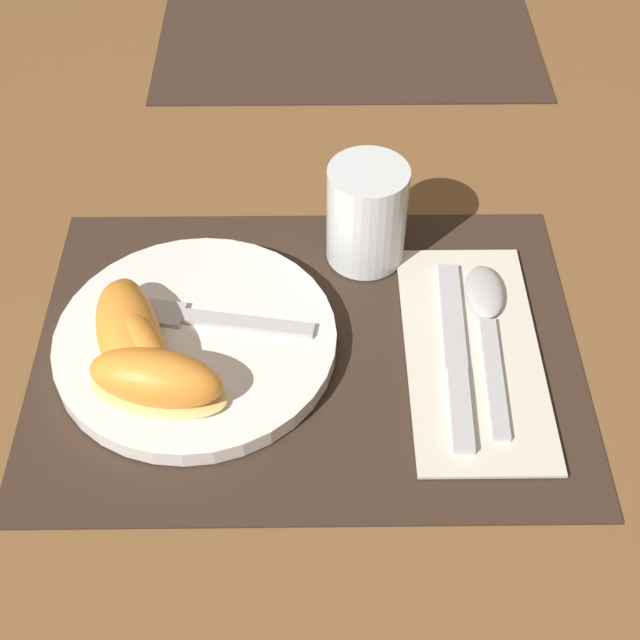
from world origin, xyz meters
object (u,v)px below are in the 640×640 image
object	(u,v)px
plate	(196,341)
spoon	(487,313)
citrus_wedge_2	(137,342)
knife	(456,356)
citrus_wedge_3	(156,380)
citrus_wedge_1	(129,335)
fork	(192,317)
citrus_wedge_0	(124,323)
juice_glass	(366,219)

from	to	relation	value
plate	spoon	xyz separation A→B (m)	(0.25, 0.03, -0.00)
citrus_wedge_2	knife	bearing A→B (deg)	1.29
citrus_wedge_2	citrus_wedge_3	size ratio (longest dim) A/B	0.87
plate	knife	distance (m)	0.22
plate	citrus_wedge_1	world-z (taller)	citrus_wedge_1
fork	citrus_wedge_0	size ratio (longest dim) A/B	1.78
plate	juice_glass	distance (m)	0.19
spoon	citrus_wedge_2	distance (m)	0.30
citrus_wedge_2	citrus_wedge_1	bearing A→B (deg)	134.94
plate	fork	distance (m)	0.02
citrus_wedge_3	citrus_wedge_1	bearing A→B (deg)	120.12
spoon	citrus_wedge_1	xyz separation A→B (m)	(-0.30, -0.04, 0.03)
spoon	citrus_wedge_2	size ratio (longest dim) A/B	1.83
plate	citrus_wedge_1	bearing A→B (deg)	-163.54
plate	citrus_wedge_1	distance (m)	0.06
juice_glass	knife	bearing A→B (deg)	-61.56
knife	citrus_wedge_1	size ratio (longest dim) A/B	1.53
fork	citrus_wedge_1	xyz separation A→B (m)	(-0.05, -0.03, 0.01)
spoon	citrus_wedge_0	world-z (taller)	citrus_wedge_0
citrus_wedge_3	spoon	bearing A→B (deg)	18.75
juice_glass	knife	size ratio (longest dim) A/B	0.48
citrus_wedge_2	citrus_wedge_0	bearing A→B (deg)	122.10
citrus_wedge_0	knife	bearing A→B (deg)	-3.51
citrus_wedge_1	citrus_wedge_2	xyz separation A→B (m)	(0.01, -0.01, 0.00)
juice_glass	spoon	distance (m)	0.14
citrus_wedge_1	fork	bearing A→B (deg)	35.29
citrus_wedge_0	citrus_wedge_3	xyz separation A→B (m)	(0.03, -0.06, 0.00)
plate	juice_glass	xyz separation A→B (m)	(0.15, 0.11, 0.04)
plate	juice_glass	bearing A→B (deg)	37.39
fork	citrus_wedge_1	distance (m)	0.06
fork	citrus_wedge_0	xyz separation A→B (m)	(-0.05, -0.02, 0.01)
citrus_wedge_2	juice_glass	bearing A→B (deg)	35.46
fork	citrus_wedge_3	size ratio (longest dim) A/B	1.53
citrus_wedge_1	citrus_wedge_3	xyz separation A→B (m)	(0.03, -0.05, 0.00)
citrus_wedge_2	citrus_wedge_3	bearing A→B (deg)	-63.47
plate	citrus_wedge_2	size ratio (longest dim) A/B	2.31
juice_glass	citrus_wedge_3	size ratio (longest dim) A/B	0.82
knife	citrus_wedge_0	world-z (taller)	citrus_wedge_0
citrus_wedge_0	citrus_wedge_2	world-z (taller)	citrus_wedge_2
fork	citrus_wedge_1	world-z (taller)	citrus_wedge_1
citrus_wedge_1	citrus_wedge_2	world-z (taller)	same
spoon	citrus_wedge_2	xyz separation A→B (m)	(-0.30, -0.05, 0.03)
plate	juice_glass	size ratio (longest dim) A/B	2.44
citrus_wedge_3	plate	bearing A→B (deg)	70.31
juice_glass	citrus_wedge_2	size ratio (longest dim) A/B	0.95
citrus_wedge_0	citrus_wedge_2	bearing A→B (deg)	-57.90
fork	citrus_wedge_3	bearing A→B (deg)	-102.96
plate	spoon	distance (m)	0.25
plate	citrus_wedge_3	xyz separation A→B (m)	(-0.02, -0.06, 0.03)
juice_glass	spoon	bearing A→B (deg)	-39.18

